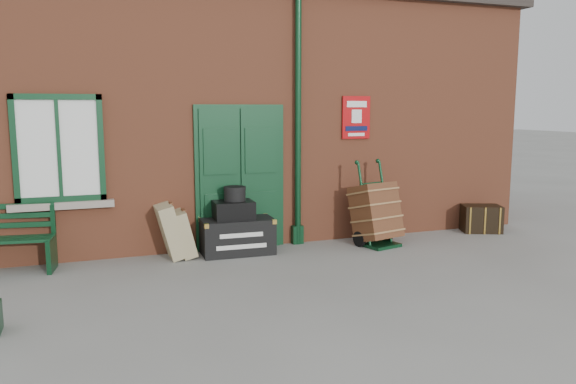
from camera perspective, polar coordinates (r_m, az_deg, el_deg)
name	(u,v)px	position (r m, az deg, el deg)	size (l,w,h in m)	color
ground	(290,271)	(7.74, 0.25, -8.04)	(80.00, 80.00, 0.00)	gray
station_building	(227,110)	(10.76, -6.26, 8.25)	(10.30, 4.30, 4.36)	#A15234
houdini_trunk	(237,236)	(8.63, -5.19, -4.47)	(1.09, 0.60, 0.54)	black
strongbox	(234,210)	(8.53, -5.55, -1.83)	(0.60, 0.43, 0.27)	black
hatbox	(235,194)	(8.53, -5.43, -0.17)	(0.33, 0.33, 0.22)	black
suitcase_back	(170,231)	(8.48, -11.87, -3.87)	(0.23, 0.57, 0.79)	tan
suitcase_front	(183,234)	(8.52, -10.65, -4.18)	(0.20, 0.51, 0.68)	tan
porter_trolley	(376,213)	(9.18, 8.91, -2.15)	(0.81, 0.84, 1.35)	#0C331A
dark_trunk	(481,219)	(10.66, 19.04, -2.57)	(0.66, 0.43, 0.48)	black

